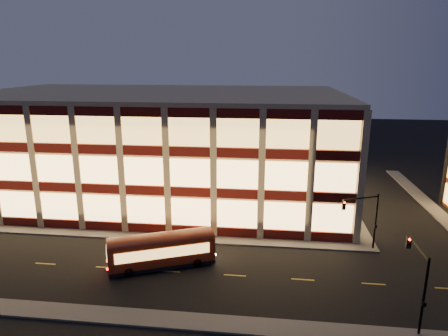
# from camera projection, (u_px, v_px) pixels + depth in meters

# --- Properties ---
(ground) EXTENTS (200.00, 200.00, 0.00)m
(ground) POSITION_uv_depth(u_px,v_px,m) (147.00, 241.00, 42.56)
(ground) COLOR black
(ground) RESTS_ON ground
(sidewalk_office_south) EXTENTS (54.00, 2.00, 0.15)m
(sidewalk_office_south) POSITION_uv_depth(u_px,v_px,m) (123.00, 235.00, 43.85)
(sidewalk_office_south) COLOR #514F4C
(sidewalk_office_south) RESTS_ON ground
(sidewalk_office_east) EXTENTS (2.00, 30.00, 0.15)m
(sidewalk_office_east) POSITION_uv_depth(u_px,v_px,m) (342.00, 197.00, 56.22)
(sidewalk_office_east) COLOR #514F4C
(sidewalk_office_east) RESTS_ON ground
(sidewalk_tower_west) EXTENTS (2.00, 30.00, 0.15)m
(sidewalk_tower_west) POSITION_uv_depth(u_px,v_px,m) (423.00, 200.00, 54.96)
(sidewalk_tower_west) COLOR #514F4C
(sidewalk_tower_west) RESTS_ON ground
(sidewalk_near) EXTENTS (100.00, 2.00, 0.15)m
(sidewalk_near) POSITION_uv_depth(u_px,v_px,m) (94.00, 314.00, 30.07)
(sidewalk_near) COLOR #514F4C
(sidewalk_near) RESTS_ON ground
(office_building) EXTENTS (50.45, 30.45, 14.50)m
(office_building) POSITION_uv_depth(u_px,v_px,m) (160.00, 143.00, 57.25)
(office_building) COLOR tan
(office_building) RESTS_ON ground
(traffic_signal_far) EXTENTS (3.79, 1.87, 6.00)m
(traffic_signal_far) POSITION_uv_depth(u_px,v_px,m) (365.00, 213.00, 39.19)
(traffic_signal_far) COLOR black
(traffic_signal_far) RESTS_ON ground
(traffic_signal_near) EXTENTS (0.32, 4.45, 6.00)m
(traffic_signal_near) POSITION_uv_depth(u_px,v_px,m) (418.00, 271.00, 28.23)
(traffic_signal_near) COLOR black
(traffic_signal_near) RESTS_ON ground
(trolley_bus) EXTENTS (9.83, 6.00, 3.27)m
(trolley_bus) POSITION_uv_depth(u_px,v_px,m) (162.00, 248.00, 36.82)
(trolley_bus) COLOR maroon
(trolley_bus) RESTS_ON ground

